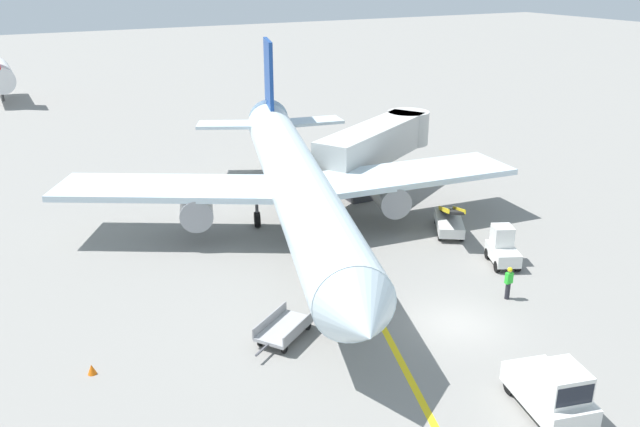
# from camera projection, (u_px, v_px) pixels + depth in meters

# --- Properties ---
(ground_plane) EXTENTS (300.00, 300.00, 0.00)m
(ground_plane) POSITION_uv_depth(u_px,v_px,m) (457.00, 324.00, 29.94)
(ground_plane) COLOR gray
(taxi_line_yellow) EXTENTS (24.26, 76.41, 0.01)m
(taxi_line_yellow) POSITION_uv_depth(u_px,v_px,m) (363.00, 288.00, 33.20)
(taxi_line_yellow) COLOR yellow
(taxi_line_yellow) RESTS_ON ground
(airliner) EXTENTS (27.71, 34.54, 10.10)m
(airliner) POSITION_uv_depth(u_px,v_px,m) (295.00, 180.00, 38.81)
(airliner) COLOR silver
(airliner) RESTS_ON ground
(jet_bridge) EXTENTS (12.38, 8.58, 4.85)m
(jet_bridge) POSITION_uv_depth(u_px,v_px,m) (382.00, 140.00, 46.93)
(jet_bridge) COLOR beige
(jet_bridge) RESTS_ON ground
(pushback_tug) EXTENTS (2.69, 3.94, 2.20)m
(pushback_tug) POSITION_uv_depth(u_px,v_px,m) (552.00, 391.00, 23.65)
(pushback_tug) COLOR silver
(pushback_tug) RESTS_ON ground
(baggage_tug_near_wing) EXTENTS (2.17, 2.72, 2.10)m
(baggage_tug_near_wing) POSITION_uv_depth(u_px,v_px,m) (503.00, 248.00, 35.65)
(baggage_tug_near_wing) COLOR silver
(baggage_tug_near_wing) RESTS_ON ground
(belt_loader_forward_hold) EXTENTS (3.73, 4.89, 2.59)m
(belt_loader_forward_hold) POSITION_uv_depth(u_px,v_px,m) (449.00, 221.00, 39.83)
(belt_loader_forward_hold) COLOR silver
(belt_loader_forward_hold) RESTS_ON ground
(baggage_cart_loaded) EXTENTS (3.55, 2.88, 0.94)m
(baggage_cart_loaded) POSITION_uv_depth(u_px,v_px,m) (285.00, 328.00, 28.69)
(baggage_cart_loaded) COLOR #A5A5A8
(baggage_cart_loaded) RESTS_ON ground
(ground_crew_marshaller) EXTENTS (0.36, 0.24, 1.70)m
(ground_crew_marshaller) POSITION_uv_depth(u_px,v_px,m) (509.00, 282.00, 31.89)
(ground_crew_marshaller) COLOR #26262D
(ground_crew_marshaller) RESTS_ON ground
(safety_cone_nose_left) EXTENTS (0.36, 0.36, 0.44)m
(safety_cone_nose_left) POSITION_uv_depth(u_px,v_px,m) (92.00, 369.00, 26.24)
(safety_cone_nose_left) COLOR orange
(safety_cone_nose_left) RESTS_ON ground
(safety_cone_nose_right) EXTENTS (0.36, 0.36, 0.44)m
(safety_cone_nose_right) POSITION_uv_depth(u_px,v_px,m) (304.00, 225.00, 40.65)
(safety_cone_nose_right) COLOR orange
(safety_cone_nose_right) RESTS_ON ground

